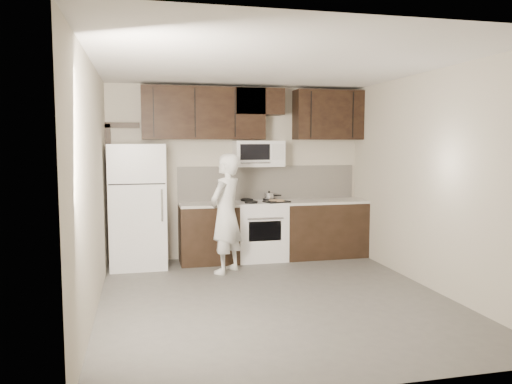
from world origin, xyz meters
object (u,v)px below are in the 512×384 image
object	(u,v)px
microwave	(259,154)
person	(226,213)
stove	(260,230)
refrigerator	(138,206)

from	to	relation	value
microwave	person	bearing A→B (deg)	-130.28
stove	person	xyz separation A→B (m)	(-0.65, -0.65, 0.38)
stove	person	world-z (taller)	person
stove	person	distance (m)	1.00
stove	refrigerator	bearing A→B (deg)	-178.49
stove	microwave	world-z (taller)	microwave
stove	refrigerator	xyz separation A→B (m)	(-1.85, -0.05, 0.44)
microwave	person	world-z (taller)	microwave
microwave	person	size ratio (longest dim) A/B	0.45
person	microwave	bearing A→B (deg)	-178.70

